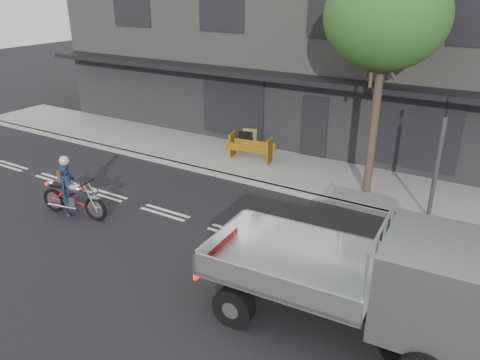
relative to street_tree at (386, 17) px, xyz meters
name	(u,v)px	position (x,y,z in m)	size (l,w,h in m)	color
ground	(235,234)	(-2.20, -4.20, -5.28)	(80.00, 80.00, 0.00)	black
sidewalk	(307,174)	(-2.20, 0.50, -5.20)	(32.00, 3.20, 0.15)	gray
kerb	(287,190)	(-2.20, -1.10, -5.20)	(32.00, 0.20, 0.15)	gray
building_main	(376,37)	(-2.20, 7.10, -1.28)	(26.00, 10.00, 8.00)	slate
street_tree	(386,17)	(0.00, 0.00, 0.00)	(3.40, 3.40, 6.74)	#382B21
traffic_light_pole	(437,167)	(2.00, -0.85, -3.63)	(0.12, 0.12, 3.50)	#2D2D30
motorcycle	(73,197)	(-6.67, -5.65, -4.70)	(2.18, 0.63, 1.13)	black
rider	(69,190)	(-6.82, -5.65, -4.52)	(0.55, 0.36, 1.51)	#142039
flatbed_ute	(407,283)	(2.49, -6.13, -3.93)	(5.22, 2.37, 2.37)	black
construction_barrier	(247,149)	(-4.51, 0.32, -4.66)	(1.66, 0.67, 0.93)	#F3A00C
sandwich_board	(246,142)	(-5.03, 1.12, -4.70)	(0.54, 0.36, 0.86)	black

